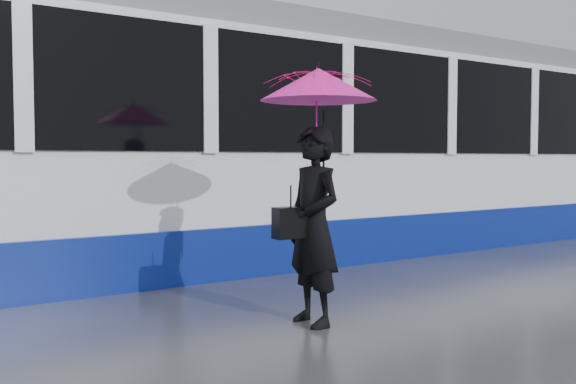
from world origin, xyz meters
TOP-DOWN VIEW (x-y plane):
  - ground at (0.00, 0.00)m, footprint 90.00×90.00m
  - rails at (0.00, 2.50)m, footprint 34.00×1.51m
  - tram at (3.37, 2.50)m, footprint 26.00×2.56m
  - woman at (0.73, -0.89)m, footprint 0.42×0.63m
  - umbrella at (0.78, -0.89)m, footprint 1.02×1.02m
  - handbag at (0.51, -0.87)m, footprint 0.31×0.14m

SIDE VIEW (x-z plane):
  - ground at x=0.00m, z-range 0.00..0.00m
  - rails at x=0.00m, z-range 0.00..0.02m
  - woman at x=0.73m, z-range 0.00..1.69m
  - handbag at x=0.51m, z-range 0.67..1.11m
  - tram at x=3.37m, z-range -0.04..3.31m
  - umbrella at x=0.78m, z-range 1.28..2.42m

